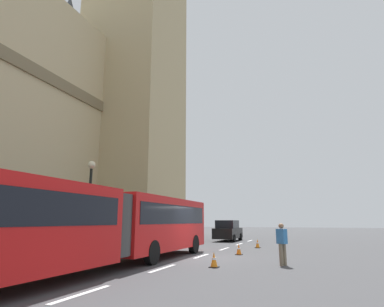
% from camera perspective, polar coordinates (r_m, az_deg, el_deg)
% --- Properties ---
extents(ground_plane, '(160.00, 160.00, 0.00)m').
position_cam_1_polar(ground_plane, '(16.57, 1.17, -18.38)').
color(ground_plane, '#424244').
extents(lane_centre_marking, '(34.40, 0.16, 0.01)m').
position_cam_1_polar(lane_centre_marking, '(14.89, -1.28, -19.06)').
color(lane_centre_marking, silver).
rests_on(lane_centre_marking, ground_plane).
extents(articulated_bus, '(17.25, 2.54, 2.90)m').
position_cam_1_polar(articulated_bus, '(12.56, -16.34, -11.89)').
color(articulated_bus, red).
rests_on(articulated_bus, ground_plane).
extents(sedan_lead, '(4.40, 1.86, 1.85)m').
position_cam_1_polar(sedan_lead, '(29.83, 6.60, -13.80)').
color(sedan_lead, black).
rests_on(sedan_lead, ground_plane).
extents(traffic_cone_west, '(0.36, 0.36, 0.58)m').
position_cam_1_polar(traffic_cone_west, '(13.02, 4.03, -18.79)').
color(traffic_cone_west, black).
rests_on(traffic_cone_west, ground_plane).
extents(traffic_cone_middle, '(0.36, 0.36, 0.58)m').
position_cam_1_polar(traffic_cone_middle, '(17.86, 8.53, -16.89)').
color(traffic_cone_middle, black).
rests_on(traffic_cone_middle, ground_plane).
extents(traffic_cone_east, '(0.36, 0.36, 0.58)m').
position_cam_1_polar(traffic_cone_east, '(22.54, 11.86, -15.77)').
color(traffic_cone_east, black).
rests_on(traffic_cone_east, ground_plane).
extents(street_lamp, '(0.44, 0.44, 5.27)m').
position_cam_1_polar(street_lamp, '(19.24, -18.21, -7.81)').
color(street_lamp, black).
rests_on(street_lamp, ground_plane).
extents(pedestrian_near_cones, '(0.43, 0.47, 1.69)m').
position_cam_1_polar(pedestrian_near_cones, '(13.96, 16.09, -15.31)').
color(pedestrian_near_cones, '#726651').
rests_on(pedestrian_near_cones, ground_plane).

